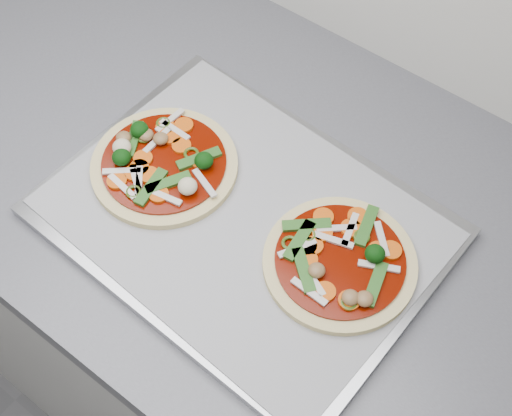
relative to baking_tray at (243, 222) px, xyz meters
The scene contains 4 objects.
baking_tray is the anchor object (origin of this frame).
parchment 0.01m from the baking_tray, ahead, with size 0.44×0.32×0.00m, color #A2A1A7.
pizza_left 0.13m from the baking_tray, behind, with size 0.20×0.20×0.03m.
pizza_right 0.13m from the baking_tray, ahead, with size 0.22×0.22×0.03m.
Camera 1 is at (-0.11, 0.89, 1.64)m, focal length 50.00 mm.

